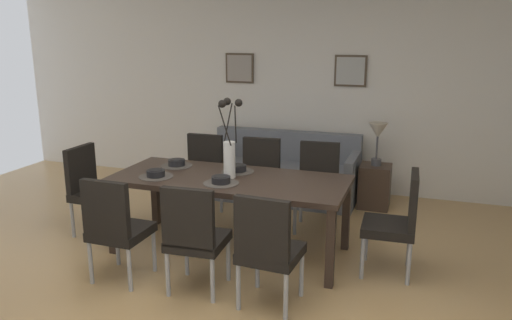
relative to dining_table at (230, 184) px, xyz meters
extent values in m
plane|color=tan|center=(0.29, -0.92, -0.67)|extent=(9.00, 9.00, 0.00)
cube|color=silver|center=(0.29, 2.33, 0.63)|extent=(9.00, 0.10, 2.60)
cube|color=#33261E|center=(0.00, 0.00, 0.04)|extent=(2.20, 0.93, 0.05)
cube|color=#33261E|center=(1.04, 0.40, -0.33)|extent=(0.07, 0.07, 0.69)
cube|color=#33261E|center=(-1.04, 0.40, -0.33)|extent=(0.07, 0.07, 0.69)
cube|color=#33261E|center=(1.04, -0.40, -0.33)|extent=(0.07, 0.07, 0.69)
cube|color=#33261E|center=(-1.04, -0.40, -0.33)|extent=(0.07, 0.07, 0.69)
cube|color=black|center=(-0.67, -0.80, -0.25)|extent=(0.45, 0.45, 0.08)
cube|color=black|center=(-0.67, -0.99, 0.01)|extent=(0.42, 0.07, 0.48)
cylinder|color=#9EA0A5|center=(-0.48, -0.62, -0.48)|extent=(0.04, 0.04, 0.38)
cylinder|color=#9EA0A5|center=(-0.86, -0.61, -0.48)|extent=(0.04, 0.04, 0.38)
cylinder|color=#9EA0A5|center=(-0.48, -1.00, -0.48)|extent=(0.04, 0.04, 0.38)
cylinder|color=#9EA0A5|center=(-0.86, -0.99, -0.48)|extent=(0.04, 0.04, 0.38)
cube|color=black|center=(-0.68, 0.77, -0.25)|extent=(0.45, 0.45, 0.08)
cube|color=black|center=(-0.69, 0.96, 0.01)|extent=(0.42, 0.07, 0.48)
cylinder|color=#9EA0A5|center=(-0.87, 0.58, -0.48)|extent=(0.04, 0.04, 0.38)
cylinder|color=#9EA0A5|center=(-0.49, 0.58, -0.48)|extent=(0.04, 0.04, 0.38)
cylinder|color=#9EA0A5|center=(-0.88, 0.96, -0.48)|extent=(0.04, 0.04, 0.38)
cylinder|color=#9EA0A5|center=(-0.50, 0.96, -0.48)|extent=(0.04, 0.04, 0.38)
cube|color=black|center=(0.03, -0.77, -0.25)|extent=(0.46, 0.46, 0.08)
cube|color=black|center=(0.04, -0.96, 0.01)|extent=(0.42, 0.08, 0.48)
cylinder|color=#9EA0A5|center=(0.21, -0.57, -0.48)|extent=(0.04, 0.04, 0.38)
cylinder|color=#9EA0A5|center=(-0.17, -0.59, -0.48)|extent=(0.04, 0.04, 0.38)
cylinder|color=#9EA0A5|center=(0.23, -0.95, -0.48)|extent=(0.04, 0.04, 0.38)
cylinder|color=#9EA0A5|center=(-0.15, -0.97, -0.48)|extent=(0.04, 0.04, 0.38)
cube|color=black|center=(0.00, 0.79, -0.25)|extent=(0.47, 0.47, 0.08)
cube|color=black|center=(-0.01, 0.98, 0.01)|extent=(0.42, 0.09, 0.48)
cylinder|color=#9EA0A5|center=(-0.18, 0.59, -0.48)|extent=(0.04, 0.04, 0.38)
cylinder|color=#9EA0A5|center=(0.20, 0.62, -0.48)|extent=(0.04, 0.04, 0.38)
cylinder|color=#9EA0A5|center=(-0.20, 0.97, -0.48)|extent=(0.04, 0.04, 0.38)
cylinder|color=#9EA0A5|center=(0.18, 1.00, -0.48)|extent=(0.04, 0.04, 0.38)
cube|color=black|center=(0.65, -0.80, -0.25)|extent=(0.47, 0.47, 0.08)
cube|color=black|center=(0.64, -0.99, 0.01)|extent=(0.42, 0.09, 0.48)
cylinder|color=#9EA0A5|center=(0.86, -0.62, -0.48)|extent=(0.04, 0.04, 0.38)
cylinder|color=#9EA0A5|center=(0.48, -0.60, -0.48)|extent=(0.04, 0.04, 0.38)
cylinder|color=#9EA0A5|center=(0.83, -1.00, -0.48)|extent=(0.04, 0.04, 0.38)
cylinder|color=#9EA0A5|center=(0.45, -0.98, -0.48)|extent=(0.04, 0.04, 0.38)
cube|color=black|center=(0.66, 0.79, -0.25)|extent=(0.47, 0.47, 0.08)
cube|color=black|center=(0.65, 0.98, 0.01)|extent=(0.42, 0.09, 0.48)
cylinder|color=#9EA0A5|center=(0.49, 0.59, -0.48)|extent=(0.04, 0.04, 0.38)
cylinder|color=#9EA0A5|center=(0.86, 0.62, -0.48)|extent=(0.04, 0.04, 0.38)
cylinder|color=#9EA0A5|center=(0.46, 0.97, -0.48)|extent=(0.04, 0.04, 0.38)
cylinder|color=#9EA0A5|center=(0.84, 1.00, -0.48)|extent=(0.04, 0.04, 0.38)
cube|color=black|center=(-1.46, -0.03, -0.25)|extent=(0.45, 0.45, 0.08)
cube|color=black|center=(-1.65, -0.02, 0.01)|extent=(0.07, 0.42, 0.48)
cylinder|color=#9EA0A5|center=(-1.27, -0.22, -0.48)|extent=(0.04, 0.04, 0.38)
cylinder|color=#9EA0A5|center=(-1.26, 0.16, -0.48)|extent=(0.04, 0.04, 0.38)
cylinder|color=#9EA0A5|center=(-1.65, -0.21, -0.48)|extent=(0.04, 0.04, 0.38)
cylinder|color=#9EA0A5|center=(-1.64, 0.17, -0.48)|extent=(0.04, 0.04, 0.38)
cube|color=black|center=(1.46, 0.03, -0.25)|extent=(0.46, 0.46, 0.08)
cube|color=black|center=(1.65, 0.04, 0.01)|extent=(0.08, 0.42, 0.48)
cylinder|color=#9EA0A5|center=(1.26, 0.21, -0.48)|extent=(0.04, 0.04, 0.38)
cylinder|color=#9EA0A5|center=(1.28, -0.17, -0.48)|extent=(0.04, 0.04, 0.38)
cylinder|color=#9EA0A5|center=(1.64, 0.23, -0.48)|extent=(0.04, 0.04, 0.38)
cylinder|color=#9EA0A5|center=(1.66, -0.15, -0.48)|extent=(0.04, 0.04, 0.38)
cylinder|color=white|center=(0.00, 0.00, 0.24)|extent=(0.11, 0.11, 0.34)
cylinder|color=black|center=(0.06, 0.02, 0.57)|extent=(0.05, 0.12, 0.37)
sphere|color=black|center=(0.09, 0.03, 0.77)|extent=(0.07, 0.07, 0.07)
cylinder|color=black|center=(-0.03, 0.05, 0.57)|extent=(0.08, 0.05, 0.38)
sphere|color=black|center=(-0.05, 0.08, 0.77)|extent=(0.07, 0.07, 0.07)
cylinder|color=black|center=(-0.02, -0.06, 0.57)|extent=(0.15, 0.06, 0.36)
sphere|color=black|center=(-0.03, -0.09, 0.77)|extent=(0.07, 0.07, 0.07)
cylinder|color=#4C4742|center=(-0.66, -0.21, 0.07)|extent=(0.32, 0.32, 0.01)
cylinder|color=black|center=(-0.66, -0.21, 0.10)|extent=(0.17, 0.17, 0.06)
cylinder|color=black|center=(-0.66, -0.21, 0.12)|extent=(0.13, 0.13, 0.04)
cylinder|color=#4C4742|center=(-0.66, 0.21, 0.07)|extent=(0.32, 0.32, 0.01)
cylinder|color=black|center=(-0.66, 0.21, 0.10)|extent=(0.17, 0.17, 0.06)
cylinder|color=black|center=(-0.66, 0.21, 0.12)|extent=(0.13, 0.13, 0.04)
cylinder|color=#4C4742|center=(0.00, -0.21, 0.07)|extent=(0.32, 0.32, 0.01)
cylinder|color=black|center=(0.00, -0.21, 0.10)|extent=(0.17, 0.17, 0.06)
cylinder|color=black|center=(0.00, -0.21, 0.12)|extent=(0.13, 0.13, 0.04)
cylinder|color=#4C4742|center=(0.00, 0.21, 0.07)|extent=(0.32, 0.32, 0.01)
cylinder|color=black|center=(0.00, 0.21, 0.10)|extent=(0.17, 0.17, 0.06)
cylinder|color=black|center=(0.00, 0.21, 0.12)|extent=(0.13, 0.13, 0.04)
cube|color=slate|center=(-0.01, 1.73, -0.46)|extent=(1.94, 0.84, 0.42)
cube|color=slate|center=(-0.01, 2.07, -0.06)|extent=(1.94, 0.16, 0.38)
cube|color=slate|center=(0.91, 1.73, -0.15)|extent=(0.10, 0.84, 0.20)
cube|color=slate|center=(-0.93, 1.73, -0.15)|extent=(0.10, 0.84, 0.20)
cube|color=#3D2D23|center=(1.17, 1.73, -0.41)|extent=(0.36, 0.36, 0.52)
cylinder|color=#4C4C51|center=(1.17, 1.73, -0.11)|extent=(0.12, 0.12, 0.08)
cylinder|color=#4C4C51|center=(1.17, 1.73, 0.07)|extent=(0.02, 0.02, 0.30)
cone|color=beige|center=(1.17, 1.73, 0.27)|extent=(0.22, 0.22, 0.18)
cube|color=#473828|center=(-0.74, 2.26, 0.91)|extent=(0.40, 0.02, 0.40)
cube|color=#9E9389|center=(-0.74, 2.25, 0.91)|extent=(0.35, 0.01, 0.35)
cube|color=#473828|center=(0.74, 2.26, 0.91)|extent=(0.40, 0.02, 0.39)
cube|color=#B2B2AD|center=(0.74, 2.25, 0.91)|extent=(0.35, 0.01, 0.34)
camera|label=1|loc=(1.70, -4.22, 1.40)|focal=35.54mm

